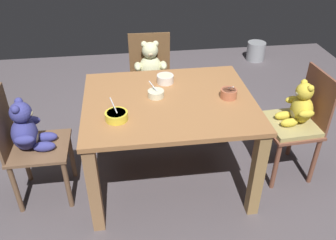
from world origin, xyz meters
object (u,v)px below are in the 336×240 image
at_px(metal_pail, 256,51).
at_px(porridge_bowl_terracotta_near_right, 229,93).
at_px(teddy_chair_near_left, 28,136).
at_px(teddy_chair_near_right, 297,116).
at_px(porridge_bowl_yellow_near_left, 116,116).
at_px(porridge_bowl_cream_center, 156,93).
at_px(porridge_bowl_white_far_center, 165,79).
at_px(dining_table, 169,115).
at_px(teddy_chair_far_center, 151,70).

bearing_deg(metal_pail, porridge_bowl_terracotta_near_right, -115.87).
distance_m(teddy_chair_near_left, porridge_bowl_terracotta_near_right, 1.42).
bearing_deg(teddy_chair_near_right, porridge_bowl_yellow_near_left, 3.79).
height_order(porridge_bowl_cream_center, porridge_bowl_white_far_center, porridge_bowl_cream_center).
relative_size(dining_table, teddy_chair_near_left, 1.37).
xyz_separation_m(teddy_chair_far_center, porridge_bowl_white_far_center, (0.06, -0.61, 0.21)).
bearing_deg(porridge_bowl_white_far_center, metal_pail, 52.14).
bearing_deg(teddy_chair_far_center, porridge_bowl_yellow_near_left, -14.64).
height_order(teddy_chair_far_center, porridge_bowl_terracotta_near_right, teddy_chair_far_center).
height_order(porridge_bowl_terracotta_near_right, porridge_bowl_yellow_near_left, porridge_bowl_yellow_near_left).
distance_m(dining_table, porridge_bowl_terracotta_near_right, 0.45).
height_order(teddy_chair_near_left, porridge_bowl_yellow_near_left, teddy_chair_near_left).
xyz_separation_m(teddy_chair_far_center, porridge_bowl_cream_center, (-0.03, -0.81, 0.20)).
bearing_deg(porridge_bowl_white_far_center, porridge_bowl_terracotta_near_right, -34.67).
bearing_deg(teddy_chair_near_right, teddy_chair_near_left, -3.15).
distance_m(teddy_chair_far_center, porridge_bowl_terracotta_near_right, 1.03).
bearing_deg(porridge_bowl_terracotta_near_right, porridge_bowl_white_far_center, 145.33).
bearing_deg(teddy_chair_far_center, metal_pail, 131.59).
height_order(teddy_chair_near_left, porridge_bowl_white_far_center, teddy_chair_near_left).
relative_size(teddy_chair_near_right, porridge_bowl_white_far_center, 6.85).
bearing_deg(porridge_bowl_terracotta_near_right, teddy_chair_near_left, -179.12).
relative_size(dining_table, porridge_bowl_terracotta_near_right, 9.57).
relative_size(porridge_bowl_cream_center, porridge_bowl_yellow_near_left, 0.77).
distance_m(dining_table, porridge_bowl_cream_center, 0.18).
bearing_deg(porridge_bowl_cream_center, teddy_chair_near_left, -173.49).
relative_size(teddy_chair_near_right, porridge_bowl_yellow_near_left, 5.77).
bearing_deg(porridge_bowl_white_far_center, dining_table, -91.61).
bearing_deg(porridge_bowl_terracotta_near_right, dining_table, 176.80).
distance_m(porridge_bowl_terracotta_near_right, metal_pail, 2.50).
xyz_separation_m(porridge_bowl_terracotta_near_right, metal_pail, (1.05, 2.17, -0.64)).
bearing_deg(metal_pail, teddy_chair_near_left, -138.27).
height_order(teddy_chair_near_right, porridge_bowl_yellow_near_left, teddy_chair_near_right).
relative_size(teddy_chair_near_left, porridge_bowl_terracotta_near_right, 6.98).
distance_m(teddy_chair_far_center, porridge_bowl_white_far_center, 0.64).
relative_size(teddy_chair_near_left, porridge_bowl_cream_center, 7.50).
xyz_separation_m(teddy_chair_far_center, porridge_bowl_terracotta_near_right, (0.47, -0.89, 0.21)).
height_order(dining_table, porridge_bowl_terracotta_near_right, porridge_bowl_terracotta_near_right).
bearing_deg(teddy_chair_near_right, dining_table, -5.41).
xyz_separation_m(porridge_bowl_terracotta_near_right, porridge_bowl_yellow_near_left, (-0.79, -0.18, -0.01)).
relative_size(porridge_bowl_yellow_near_left, metal_pail, 0.62).
height_order(dining_table, porridge_bowl_white_far_center, porridge_bowl_white_far_center).
bearing_deg(porridge_bowl_terracotta_near_right, porridge_bowl_yellow_near_left, -167.08).
xyz_separation_m(teddy_chair_near_left, metal_pail, (2.46, 2.20, -0.42)).
bearing_deg(teddy_chair_near_left, teddy_chair_far_center, 44.06).
relative_size(teddy_chair_near_left, metal_pail, 3.56).
distance_m(teddy_chair_far_center, porridge_bowl_cream_center, 0.84).
xyz_separation_m(porridge_bowl_white_far_center, metal_pail, (1.47, 1.89, -0.63)).
bearing_deg(porridge_bowl_yellow_near_left, teddy_chair_near_left, 165.66).
bearing_deg(porridge_bowl_cream_center, porridge_bowl_white_far_center, 65.68).
bearing_deg(teddy_chair_near_right, porridge_bowl_cream_center, -8.37).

